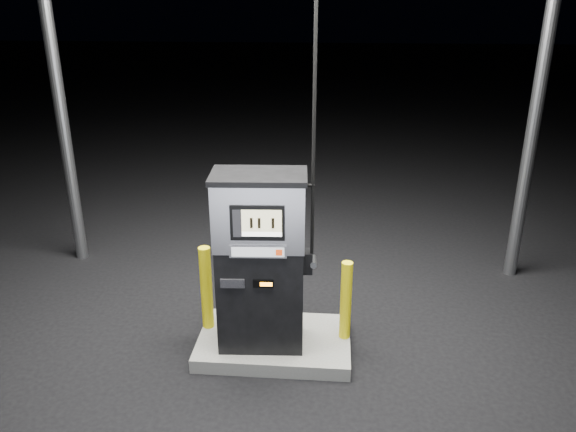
{
  "coord_description": "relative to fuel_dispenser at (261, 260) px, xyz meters",
  "views": [
    {
      "loc": [
        0.57,
        -5.03,
        3.54
      ],
      "look_at": [
        0.15,
        0.0,
        1.53
      ],
      "focal_mm": 35.0,
      "sensor_mm": 36.0,
      "label": 1
    }
  ],
  "objects": [
    {
      "name": "fuel_dispenser",
      "position": [
        0.0,
        0.0,
        0.0
      ],
      "size": [
        1.02,
        0.6,
        3.81
      ],
      "rotation": [
        0.0,
        0.0,
        0.06
      ],
      "color": "black",
      "rests_on": "pump_island"
    },
    {
      "name": "bollard_left",
      "position": [
        -0.62,
        0.25,
        -0.47
      ],
      "size": [
        0.16,
        0.16,
        0.94
      ],
      "primitive_type": "cylinder",
      "rotation": [
        0.0,
        0.0,
        0.41
      ],
      "color": "#FFEB0E",
      "rests_on": "pump_island"
    },
    {
      "name": "ground",
      "position": [
        0.12,
        0.1,
        -1.09
      ],
      "size": [
        80.0,
        80.0,
        0.0
      ],
      "primitive_type": "plane",
      "color": "black",
      "rests_on": "ground"
    },
    {
      "name": "pump_island",
      "position": [
        0.12,
        0.1,
        -1.02
      ],
      "size": [
        1.6,
        1.0,
        0.15
      ],
      "primitive_type": "cube",
      "color": "#62635E",
      "rests_on": "ground"
    },
    {
      "name": "bollard_right",
      "position": [
        0.86,
        0.17,
        -0.51
      ],
      "size": [
        0.12,
        0.12,
        0.87
      ],
      "primitive_type": "cylinder",
      "rotation": [
        0.0,
        0.0,
        0.07
      ],
      "color": "#FFEB0E",
      "rests_on": "pump_island"
    }
  ]
}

